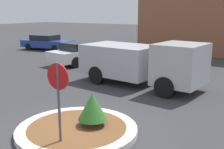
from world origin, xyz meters
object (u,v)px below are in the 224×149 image
Objects in this scene: stop_sign at (58,90)px; utility_truck at (141,62)px; parked_sedan_white at (83,52)px; parked_sedan_blue at (47,42)px.

stop_sign is 6.74m from utility_truck.
utility_truck is (-0.93, 6.66, -0.40)m from stop_sign.
parked_sedan_white is at bearing 157.60° from utility_truck.
utility_truck is at bearing -35.37° from parked_sedan_blue.
stop_sign is 0.37× the size of utility_truck.
parked_sedan_white is at bearing 124.36° from stop_sign.
stop_sign is at bearing -51.77° from parked_sedan_blue.
stop_sign reaches higher than parked_sedan_white.
parked_sedan_white is at bearing -35.13° from parked_sedan_blue.
stop_sign reaches higher than utility_truck.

